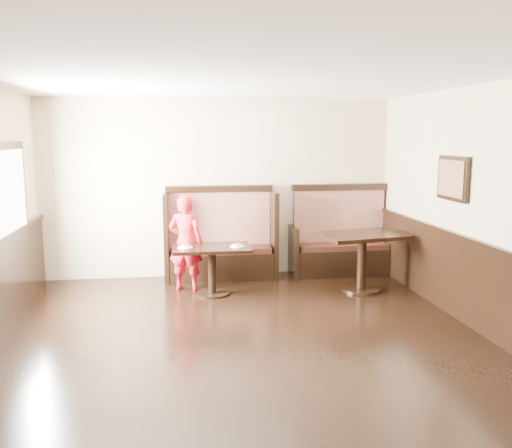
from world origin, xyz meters
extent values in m
plane|color=black|center=(0.00, 0.00, 0.00)|extent=(7.00, 7.00, 0.00)
plane|color=beige|center=(0.00, 3.50, 1.40)|extent=(5.50, 0.00, 5.50)
plane|color=beige|center=(0.00, -3.50, 1.40)|extent=(5.50, 0.00, 5.50)
plane|color=white|center=(0.00, 0.00, 2.80)|extent=(7.00, 7.00, 0.00)
cube|color=black|center=(2.72, 0.00, 0.50)|extent=(0.05, 6.90, 1.00)
cube|color=black|center=(-2.71, 1.90, 1.55)|extent=(0.05, 1.50, 1.20)
cube|color=white|center=(-2.69, 1.90, 1.55)|extent=(0.01, 1.30, 1.00)
cube|color=black|center=(2.71, 1.20, 1.70)|extent=(0.04, 0.70, 0.55)
cube|color=olive|center=(2.69, 1.20, 1.70)|extent=(0.01, 0.60, 0.45)
cube|color=black|center=(0.00, 3.22, 0.21)|extent=(1.60, 0.50, 0.42)
cube|color=#331610|center=(0.00, 3.22, 0.46)|extent=(1.54, 0.46, 0.09)
cube|color=#50101B|center=(0.00, 3.43, 0.90)|extent=(1.60, 0.12, 0.92)
cube|color=black|center=(0.00, 3.43, 1.40)|extent=(1.68, 0.16, 0.10)
cube|color=black|center=(-0.84, 3.32, 0.68)|extent=(0.07, 0.72, 1.36)
cube|color=black|center=(0.84, 3.32, 0.68)|extent=(0.07, 0.72, 1.36)
cube|color=black|center=(1.95, 3.22, 0.21)|extent=(1.50, 0.50, 0.42)
cube|color=#331610|center=(1.95, 3.22, 0.46)|extent=(1.44, 0.46, 0.09)
cube|color=#50101B|center=(1.95, 3.43, 0.90)|extent=(1.50, 0.12, 0.92)
cube|color=black|center=(1.95, 3.43, 1.40)|extent=(1.58, 0.16, 0.10)
cube|color=black|center=(1.16, 3.32, 0.40)|extent=(0.07, 0.72, 0.80)
cube|color=black|center=(2.74, 3.32, 0.40)|extent=(0.07, 0.72, 0.80)
cube|color=black|center=(-0.20, 2.37, 0.67)|extent=(1.09, 0.69, 0.05)
cylinder|color=black|center=(-0.20, 2.37, 0.33)|extent=(0.11, 0.11, 0.63)
cylinder|color=black|center=(-0.20, 2.37, 0.01)|extent=(0.47, 0.47, 0.03)
cube|color=black|center=(1.96, 2.27, 0.81)|extent=(1.33, 1.00, 0.05)
cylinder|color=black|center=(1.96, 2.27, 0.39)|extent=(0.13, 0.13, 0.77)
cylinder|color=black|center=(1.96, 2.27, 0.02)|extent=(0.57, 0.57, 0.03)
imported|color=red|center=(-0.55, 2.66, 0.70)|extent=(0.60, 0.49, 1.40)
cylinder|color=white|center=(-0.57, 2.34, 0.70)|extent=(0.21, 0.21, 0.01)
cylinder|color=#DDA95E|center=(-0.57, 2.34, 0.72)|extent=(0.13, 0.13, 0.02)
cylinder|color=#EABA54|center=(-0.57, 2.34, 0.73)|extent=(0.11, 0.11, 0.01)
cylinder|color=white|center=(0.15, 2.31, 0.70)|extent=(0.20, 0.20, 0.01)
cylinder|color=#DDA95E|center=(0.15, 2.31, 0.71)|extent=(0.12, 0.12, 0.02)
cylinder|color=#EABA54|center=(0.15, 2.31, 0.73)|extent=(0.11, 0.11, 0.01)
camera|label=1|loc=(-0.67, -5.04, 2.22)|focal=38.00mm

